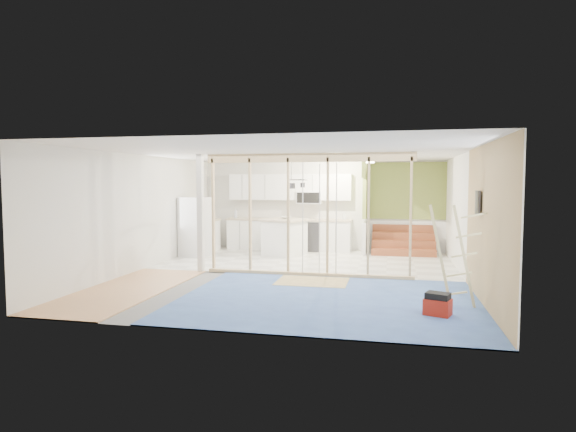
% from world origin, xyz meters
% --- Properties ---
extents(room, '(7.01, 8.01, 2.61)m').
position_xyz_m(room, '(0.00, 0.00, 1.30)').
color(room, slate).
rests_on(room, ground).
extents(floor_overlays, '(7.00, 8.00, 0.03)m').
position_xyz_m(floor_overlays, '(0.07, 0.06, 0.01)').
color(floor_overlays, silver).
rests_on(floor_overlays, room).
extents(stud_frame, '(4.66, 0.14, 2.60)m').
position_xyz_m(stud_frame, '(-0.22, -0.00, 1.58)').
color(stud_frame, '#E3B88B').
rests_on(stud_frame, room).
extents(base_cabinets, '(4.45, 2.24, 0.93)m').
position_xyz_m(base_cabinets, '(-1.61, 3.36, 0.47)').
color(base_cabinets, white).
rests_on(base_cabinets, room).
extents(upper_cabinets, '(3.60, 0.41, 0.85)m').
position_xyz_m(upper_cabinets, '(-0.84, 3.82, 1.82)').
color(upper_cabinets, white).
rests_on(upper_cabinets, room).
extents(green_partition, '(2.25, 1.51, 2.60)m').
position_xyz_m(green_partition, '(2.04, 3.66, 0.94)').
color(green_partition, olive).
rests_on(green_partition, room).
extents(pot_rack, '(0.52, 0.52, 0.72)m').
position_xyz_m(pot_rack, '(-0.31, 1.89, 2.00)').
color(pot_rack, black).
rests_on(pot_rack, room).
extents(sheathing_panel, '(0.02, 4.00, 2.60)m').
position_xyz_m(sheathing_panel, '(3.48, -2.00, 1.30)').
color(sheathing_panel, tan).
rests_on(sheathing_panel, room).
extents(electrical_panel, '(0.04, 0.30, 0.40)m').
position_xyz_m(electrical_panel, '(3.43, -1.40, 1.65)').
color(electrical_panel, '#3A3A3F').
rests_on(electrical_panel, room).
extents(ceiling_light, '(0.32, 0.32, 0.08)m').
position_xyz_m(ceiling_light, '(1.40, 3.00, 2.54)').
color(ceiling_light, '#FFEABF').
rests_on(ceiling_light, room).
extents(fridge, '(0.82, 0.79, 1.59)m').
position_xyz_m(fridge, '(-3.06, 1.99, 0.80)').
color(fridge, silver).
rests_on(fridge, room).
extents(island, '(1.31, 1.31, 1.00)m').
position_xyz_m(island, '(-0.80, 2.70, 0.50)').
color(island, white).
rests_on(island, room).
extents(bowl, '(0.30, 0.30, 0.07)m').
position_xyz_m(bowl, '(-0.75, 2.71, 1.04)').
color(bowl, beige).
rests_on(bowl, island).
extents(soap_bottle_a, '(0.13, 0.13, 0.29)m').
position_xyz_m(soap_bottle_a, '(-2.50, 3.63, 1.08)').
color(soap_bottle_a, silver).
rests_on(soap_bottle_a, base_cabinets).
extents(soap_bottle_b, '(0.12, 0.12, 0.21)m').
position_xyz_m(soap_bottle_b, '(0.70, 3.81, 1.04)').
color(soap_bottle_b, white).
rests_on(soap_bottle_b, base_cabinets).
extents(toolbox, '(0.45, 0.39, 0.35)m').
position_xyz_m(toolbox, '(2.71, -2.59, 0.17)').
color(toolbox, '#A01C0E').
rests_on(toolbox, room).
extents(ladder, '(0.87, 0.06, 1.62)m').
position_xyz_m(ladder, '(3.02, -2.02, 0.83)').
color(ladder, '#DED188').
rests_on(ladder, room).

